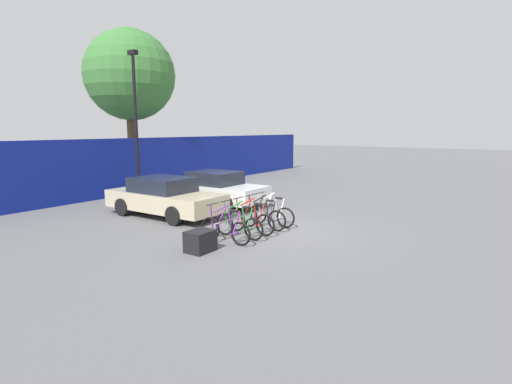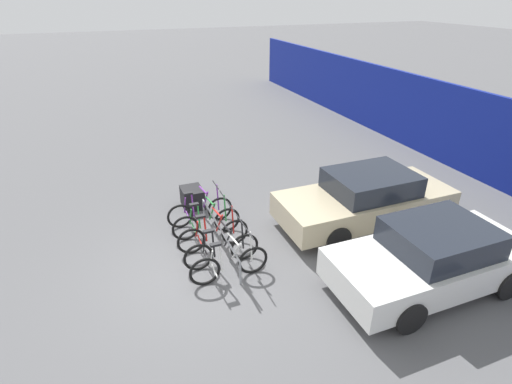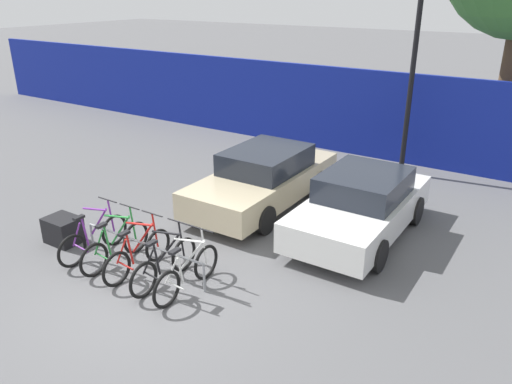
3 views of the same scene
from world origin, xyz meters
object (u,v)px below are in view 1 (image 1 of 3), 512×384
at_px(bicycle_red, 250,221).
at_px(tree_behind_hoarding, 130,76).
at_px(car_beige, 165,197).
at_px(bicycle_green, 239,225).
at_px(bike_rack, 246,217).
at_px(bicycle_white, 271,214).
at_px(bicycle_black, 262,217).
at_px(cargo_crate, 200,241).
at_px(bicycle_purple, 225,229).
at_px(car_white, 217,189).
at_px(lamp_post, 136,118).

bearing_deg(bicycle_red, tree_behind_hoarding, 66.75).
height_order(bicycle_red, car_beige, car_beige).
distance_m(bicycle_green, bicycle_red, 0.59).
bearing_deg(tree_behind_hoarding, car_beige, -121.54).
distance_m(bike_rack, bicycle_white, 1.21).
bearing_deg(bicycle_green, bicycle_black, 1.66).
bearing_deg(bicycle_red, bicycle_black, -0.79).
distance_m(bicycle_red, tree_behind_hoarding, 12.87).
xyz_separation_m(bicycle_black, cargo_crate, (-2.85, 0.02, -0.10)).
relative_size(bike_rack, bicycle_purple, 1.72).
relative_size(bicycle_green, bicycle_white, 1.00).
bearing_deg(bicycle_red, car_beige, 85.24).
relative_size(bicycle_purple, car_white, 0.41).
bearing_deg(bicycle_green, lamp_post, 71.00).
distance_m(bike_rack, cargo_crate, 2.20).
relative_size(bike_rack, lamp_post, 0.45).
bearing_deg(bicycle_white, lamp_post, 83.24).
height_order(bike_rack, car_white, car_white).
bearing_deg(bicycle_purple, tree_behind_hoarding, 65.54).
bearing_deg(bicycle_red, cargo_crate, 178.59).
distance_m(bicycle_white, cargo_crate, 3.38).
xyz_separation_m(bicycle_red, bicycle_black, (0.66, 0.00, 0.00)).
bearing_deg(lamp_post, cargo_crate, -120.12).
distance_m(car_white, lamp_post, 5.19).
xyz_separation_m(bicycle_white, car_white, (1.68, 3.70, 0.31)).
relative_size(bicycle_red, tree_behind_hoarding, 0.21).
distance_m(bicycle_purple, cargo_crate, 1.00).
xyz_separation_m(bicycle_green, car_white, (3.45, 3.70, 0.31)).
bearing_deg(lamp_post, bicycle_black, -102.44).
distance_m(car_white, cargo_crate, 6.27).
bearing_deg(bicycle_black, lamp_post, 77.92).
distance_m(bicycle_red, cargo_crate, 2.20).
distance_m(bike_rack, bicycle_red, 0.18).
bearing_deg(bike_rack, bicycle_black, -12.54).
relative_size(bicycle_white, tree_behind_hoarding, 0.21).
bearing_deg(bicycle_black, bicycle_red, -179.65).
relative_size(bicycle_red, bicycle_white, 1.00).
relative_size(bike_rack, bicycle_red, 1.72).
height_order(bike_rack, bicycle_red, bicycle_red).
bearing_deg(cargo_crate, tree_behind_hoarding, 58.26).
height_order(bicycle_green, car_beige, car_beige).
relative_size(bicycle_purple, cargo_crate, 2.44).
bearing_deg(bicycle_purple, bicycle_red, 3.26).
bearing_deg(lamp_post, bicycle_white, -98.78).
relative_size(car_beige, tree_behind_hoarding, 0.55).
bearing_deg(car_white, cargo_crate, -143.97).
bearing_deg(car_beige, lamp_post, 61.89).
xyz_separation_m(bicycle_red, tree_behind_hoarding, (4.45, 10.77, 5.45)).
bearing_deg(car_beige, bicycle_black, -84.50).
bearing_deg(car_beige, cargo_crate, -122.08).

